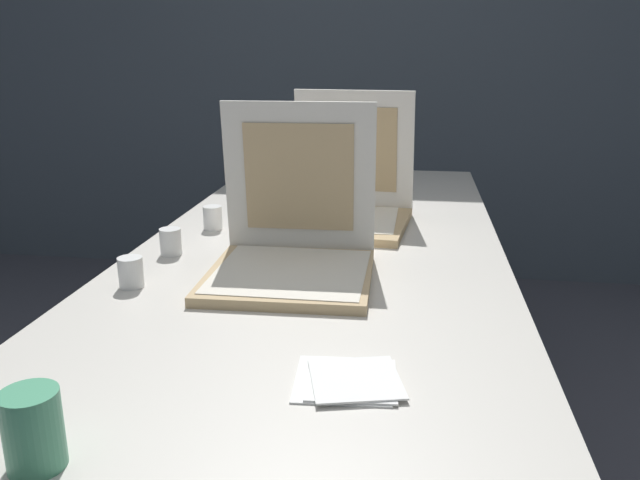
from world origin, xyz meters
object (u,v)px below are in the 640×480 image
napkin_pile (350,380)px  cup_printed_front (33,430)px  pizza_box_front (292,252)px  cup_white_near_center (171,242)px  table (321,260)px  cup_white_near_left (131,272)px  pizza_box_middle (346,205)px  cup_white_mid (213,218)px

napkin_pile → cup_printed_front: bearing=-143.9°
pizza_box_front → cup_white_near_center: pizza_box_front is taller
table → cup_white_near_left: (-0.36, -0.37, 0.08)m
pizza_box_middle → cup_white_near_center: (-0.40, -0.35, -0.02)m
cup_white_near_center → napkin_pile: size_ratio=0.37×
table → cup_white_mid: cup_white_mid is taller
table → cup_white_mid: size_ratio=33.20×
pizza_box_middle → napkin_pile: 0.93m
pizza_box_front → napkin_pile: 0.50m
pizza_box_middle → napkin_pile: bearing=-77.9°
cup_white_mid → cup_white_near_left: size_ratio=1.00×
cup_printed_front → napkin_pile: bearing=36.1°
cup_white_mid → cup_printed_front: cup_printed_front is taller
pizza_box_front → pizza_box_middle: (0.07, 0.46, 0.00)m
pizza_box_front → napkin_pile: pizza_box_front is taller
table → napkin_pile: size_ratio=12.16×
table → pizza_box_front: 0.27m
cup_printed_front → napkin_pile: size_ratio=0.56×
cup_printed_front → napkin_pile: (0.36, 0.26, -0.05)m
cup_printed_front → table: bearing=77.7°
pizza_box_front → cup_white_mid: size_ratio=5.71×
pizza_box_front → cup_white_mid: pizza_box_front is taller
cup_white_near_left → table: bearing=46.0°
cup_white_near_left → cup_printed_front: 0.62m
cup_white_mid → cup_white_near_center: bearing=-97.6°
table → cup_white_near_center: size_ratio=33.20×
cup_white_mid → cup_white_near_left: bearing=-94.1°
table → cup_white_near_left: size_ratio=33.20×
pizza_box_front → pizza_box_middle: size_ratio=0.96×
pizza_box_middle → cup_white_mid: bearing=-157.2°
pizza_box_front → cup_printed_front: size_ratio=3.72×
pizza_box_middle → cup_white_near_left: bearing=-118.8°
cup_white_near_left → cup_white_mid: bearing=85.9°
table → cup_white_near_center: 0.39m
pizza_box_middle → cup_white_near_left: 0.70m
napkin_pile → table: bearing=101.6°
cup_white_mid → cup_printed_front: 1.07m
cup_white_mid → cup_printed_front: bearing=-84.0°
cup_white_near_center → cup_printed_front: 0.84m
pizza_box_middle → cup_printed_front: pizza_box_middle is taller
pizza_box_middle → cup_white_near_center: 0.53m
table → napkin_pile: (0.15, -0.71, 0.05)m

